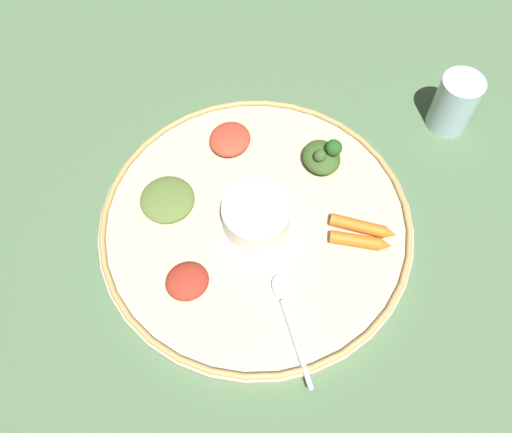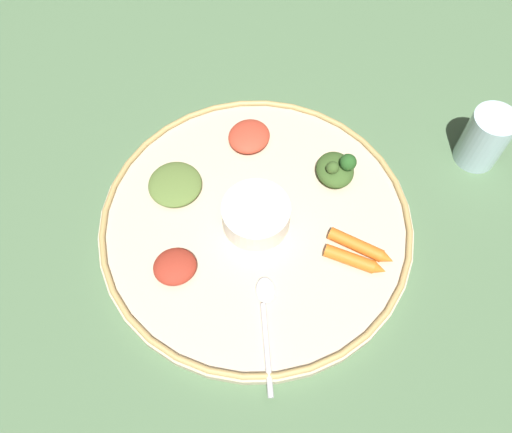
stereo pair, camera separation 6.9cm
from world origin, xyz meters
TOP-DOWN VIEW (x-y plane):
  - ground_plane at (0.00, 0.00)m, footprint 2.40×2.40m
  - platter at (0.00, 0.00)m, footprint 0.42×0.42m
  - platter_rim at (0.00, 0.00)m, footprint 0.41×0.41m
  - center_bowl at (0.00, 0.00)m, footprint 0.09×0.09m
  - spoon at (0.01, 0.13)m, footprint 0.03×0.14m
  - greens_pile at (-0.12, -0.06)m, footprint 0.05×0.06m
  - carrot_near_spoon at (-0.12, 0.07)m, footprint 0.08×0.05m
  - carrot_outer at (-0.13, 0.06)m, footprint 0.08×0.06m
  - mound_collards at (0.10, -0.07)m, footprint 0.08×0.08m
  - mound_beet at (0.11, 0.06)m, footprint 0.06×0.06m
  - mound_berbere_red at (-0.01, -0.13)m, footprint 0.08×0.08m
  - drinking_glass at (-0.33, -0.08)m, footprint 0.06×0.06m

SIDE VIEW (x-z plane):
  - ground_plane at x=0.00m, z-range 0.00..0.00m
  - platter at x=0.00m, z-range 0.00..0.01m
  - platter_rim at x=0.00m, z-range 0.01..0.02m
  - spoon at x=0.01m, z-range 0.01..0.02m
  - carrot_outer at x=-0.13m, z-range 0.01..0.03m
  - carrot_near_spoon at x=-0.12m, z-range 0.01..0.03m
  - mound_collards at x=0.10m, z-range 0.01..0.03m
  - mound_berbere_red at x=-0.01m, z-range 0.01..0.03m
  - mound_beet at x=0.11m, z-range 0.01..0.04m
  - greens_pile at x=-0.12m, z-range 0.01..0.05m
  - center_bowl at x=0.00m, z-range 0.02..0.05m
  - drinking_glass at x=-0.33m, z-range -0.01..0.08m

